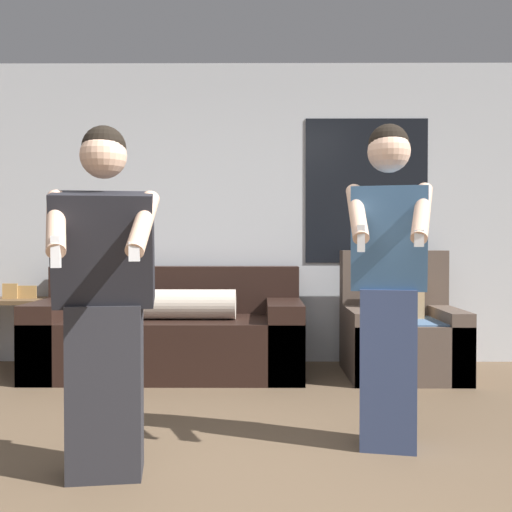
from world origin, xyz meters
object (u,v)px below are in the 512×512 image
armchair (400,334)px  person_right (388,282)px  couch (170,335)px  person_left (105,303)px  side_table (10,308)px

armchair → person_right: 1.90m
couch → armchair: 1.90m
person_left → person_right: 1.44m
person_right → person_left: bearing=-163.8°
armchair → person_left: person_left is taller
couch → person_right: person_right is taller
couch → person_left: person_left is taller
person_left → person_right: bearing=16.2°
couch → person_right: bearing=-52.1°
couch → person_left: 2.27m
armchair → side_table: armchair is taller
side_table → person_left: person_left is taller
person_right → side_table: bearing=144.2°
armchair → side_table: size_ratio=1.36×
couch → armchair: (1.90, -0.05, 0.02)m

